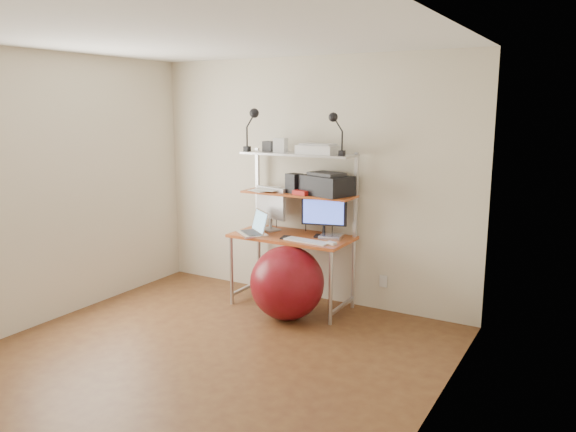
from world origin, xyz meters
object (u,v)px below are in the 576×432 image
monitor_silver (271,205)px  exercise_ball (287,283)px  monitor_black (324,214)px  printer (327,184)px  laptop (256,229)px

monitor_silver → exercise_ball: 0.89m
monitor_black → printer: bearing=71.6°
exercise_ball → printer: bearing=69.6°
laptop → printer: 0.85m
monitor_silver → printer: 0.67m
monitor_black → exercise_ball: monitor_black is taller
monitor_silver → monitor_black: size_ratio=1.07×
laptop → exercise_ball: bearing=16.1°
printer → monitor_silver: bearing=-158.7°
laptop → exercise_ball: (0.48, -0.19, -0.44)m
printer → exercise_ball: size_ratio=0.77×
laptop → monitor_black: bearing=57.9°
monitor_silver → exercise_ball: bearing=-24.8°
monitor_silver → laptop: size_ratio=1.10×
monitor_silver → laptop: bearing=-77.8°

